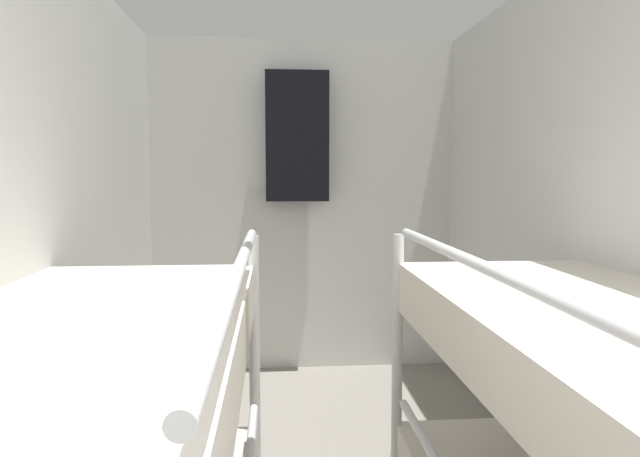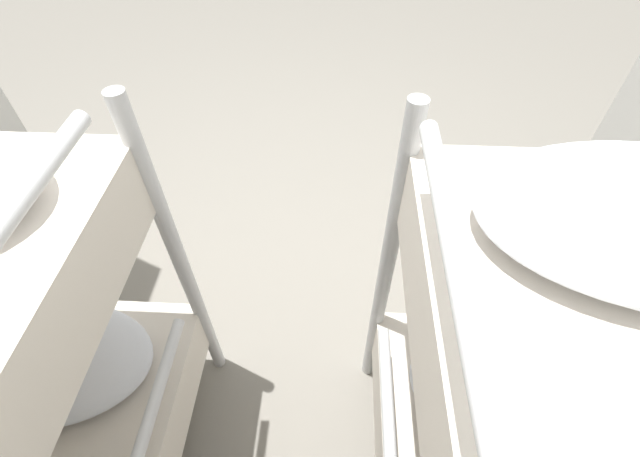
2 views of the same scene
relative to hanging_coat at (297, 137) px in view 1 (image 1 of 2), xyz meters
The scene contains 4 objects.
wall_left 2.37m from the hanging_coat, 117.63° to the right, with size 0.06×4.46×2.40m.
wall_right 2.41m from the hanging_coat, 60.32° to the right, with size 0.06×4.46×2.40m.
wall_back 0.52m from the hanging_coat, 72.38° to the left, with size 2.30×0.06×2.40m.
hanging_coat is the anchor object (origin of this frame).
Camera 1 is at (-0.21, 0.20, 1.44)m, focal length 32.00 mm.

